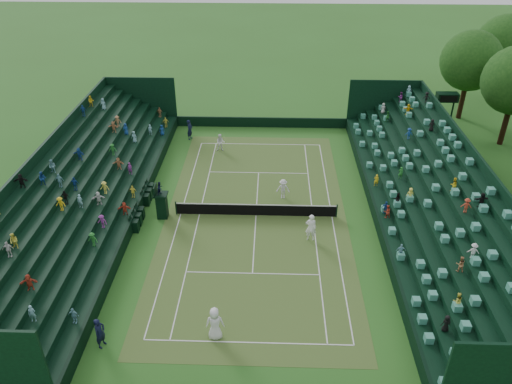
{
  "coord_description": "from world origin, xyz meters",
  "views": [
    {
      "loc": [
        1.02,
        -30.01,
        20.16
      ],
      "look_at": [
        0.0,
        0.0,
        2.0
      ],
      "focal_mm": 35.0,
      "sensor_mm": 36.0,
      "label": 1
    }
  ],
  "objects_px": {
    "tennis_net": "(256,210)",
    "player_near_west": "(215,323)",
    "umpire_chair": "(161,202)",
    "player_far_east": "(283,189)",
    "player_near_east": "(311,227)",
    "player_far_west": "(221,143)"
  },
  "relations": [
    {
      "from": "player_far_west",
      "to": "tennis_net",
      "type": "bearing_deg",
      "value": -75.14
    },
    {
      "from": "player_near_west",
      "to": "player_near_east",
      "type": "height_order",
      "value": "player_near_east"
    },
    {
      "from": "umpire_chair",
      "to": "player_far_west",
      "type": "xyz_separation_m",
      "value": [
        3.17,
        10.84,
        -0.44
      ]
    },
    {
      "from": "tennis_net",
      "to": "player_far_west",
      "type": "height_order",
      "value": "player_far_west"
    },
    {
      "from": "umpire_chair",
      "to": "player_far_west",
      "type": "height_order",
      "value": "umpire_chair"
    },
    {
      "from": "tennis_net",
      "to": "player_far_east",
      "type": "relative_size",
      "value": 7.33
    },
    {
      "from": "tennis_net",
      "to": "player_near_west",
      "type": "xyz_separation_m",
      "value": [
        -1.74,
        -11.56,
        0.47
      ]
    },
    {
      "from": "player_far_east",
      "to": "umpire_chair",
      "type": "bearing_deg",
      "value": -159.0
    },
    {
      "from": "tennis_net",
      "to": "player_far_east",
      "type": "xyz_separation_m",
      "value": [
        1.97,
        2.52,
        0.27
      ]
    },
    {
      "from": "umpire_chair",
      "to": "player_near_east",
      "type": "bearing_deg",
      "value": -12.96
    },
    {
      "from": "player_far_east",
      "to": "player_far_west",
      "type": "bearing_deg",
      "value": 127.23
    },
    {
      "from": "umpire_chair",
      "to": "player_far_east",
      "type": "distance_m",
      "value": 9.17
    },
    {
      "from": "tennis_net",
      "to": "player_far_west",
      "type": "xyz_separation_m",
      "value": [
        -3.53,
        10.45,
        0.28
      ]
    },
    {
      "from": "umpire_chair",
      "to": "player_near_west",
      "type": "xyz_separation_m",
      "value": [
        4.97,
        -11.17,
        -0.25
      ]
    },
    {
      "from": "tennis_net",
      "to": "player_near_east",
      "type": "relative_size",
      "value": 5.76
    },
    {
      "from": "tennis_net",
      "to": "player_near_west",
      "type": "relative_size",
      "value": 5.85
    },
    {
      "from": "player_near_east",
      "to": "player_near_west",
      "type": "bearing_deg",
      "value": 61.1
    },
    {
      "from": "tennis_net",
      "to": "player_far_east",
      "type": "bearing_deg",
      "value": 51.9
    },
    {
      "from": "tennis_net",
      "to": "umpire_chair",
      "type": "distance_m",
      "value": 6.75
    },
    {
      "from": "umpire_chair",
      "to": "player_far_west",
      "type": "distance_m",
      "value": 11.31
    },
    {
      "from": "tennis_net",
      "to": "player_far_west",
      "type": "bearing_deg",
      "value": 108.69
    },
    {
      "from": "player_near_west",
      "to": "player_near_east",
      "type": "xyz_separation_m",
      "value": [
        5.48,
        8.76,
        0.01
      ]
    }
  ]
}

